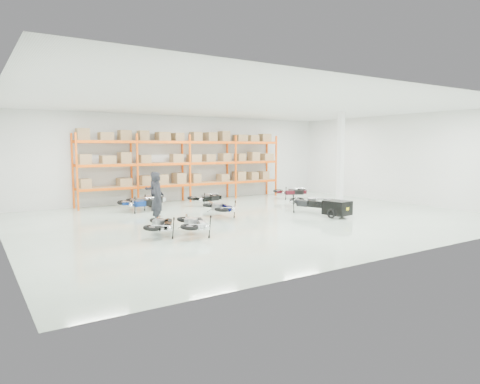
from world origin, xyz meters
TOP-DOWN VIEW (x-y plane):
  - room at (0.00, 0.00)m, footprint 18.00×18.00m
  - pallet_rack at (-0.00, 6.45)m, footprint 11.28×0.98m
  - structural_column at (5.20, 0.50)m, footprint 0.25×0.25m
  - moto_blue_centre at (-1.16, 0.94)m, footprint 1.06×1.76m
  - moto_silver_left at (-3.72, -1.76)m, footprint 1.35×1.85m
  - moto_black_far_left at (-4.62, -1.26)m, footprint 1.46×1.76m
  - moto_touring_right at (2.78, -0.12)m, footprint 1.54×2.11m
  - trailer at (2.78, -1.72)m, footprint 0.92×1.68m
  - moto_back_a at (-3.31, 4.19)m, footprint 1.75×0.91m
  - moto_back_b at (-2.73, 4.88)m, footprint 1.84×1.19m
  - moto_back_c at (0.05, 4.36)m, footprint 1.69×1.00m
  - moto_back_d at (5.32, 4.22)m, footprint 1.86×1.38m
  - person_left at (-3.89, 0.82)m, footprint 0.73×0.84m
  - person_back at (-2.32, 5.25)m, footprint 0.85×0.68m

SIDE VIEW (x-z plane):
  - trailer at x=2.78m, z-range 0.06..0.74m
  - moto_black_far_left at x=-4.62m, z-range -0.03..0.99m
  - moto_back_c at x=0.05m, z-range -0.03..1.00m
  - moto_blue_centre at x=-1.16m, z-range -0.03..1.04m
  - moto_silver_left at x=-3.72m, z-range -0.03..1.05m
  - moto_back_d at x=5.32m, z-range -0.03..1.05m
  - moto_back_b at x=-2.73m, z-range -0.03..1.07m
  - moto_back_a at x=-3.31m, z-range -0.03..1.09m
  - moto_touring_right at x=2.78m, z-range -0.03..1.20m
  - person_back at x=-2.32m, z-range 0.00..1.69m
  - person_left at x=-3.89m, z-range 0.00..1.94m
  - room at x=0.00m, z-range -6.75..11.25m
  - structural_column at x=5.20m, z-range 0.00..4.50m
  - pallet_rack at x=0.00m, z-range 0.45..4.07m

